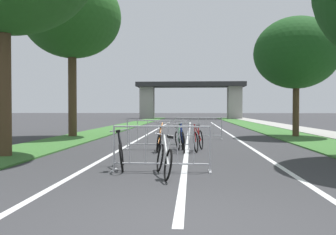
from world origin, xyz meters
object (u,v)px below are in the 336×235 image
bicycle_black_3 (121,153)px  bicycle_white_5 (164,159)px  tree_right_cypress_far (296,53)px  bicycle_red_0 (198,140)px  tree_left_pine_near (72,17)px  crowd_barrier_second (158,135)px  bicycle_green_2 (180,138)px  crowd_barrier_third (198,128)px  crowd_barrier_nearest (161,149)px  bicycle_blue_4 (182,140)px  bicycle_orange_1 (160,140)px

bicycle_black_3 → bicycle_white_5: 1.44m
tree_right_cypress_far → bicycle_red_0: (-5.16, -6.64, -3.95)m
tree_left_pine_near → crowd_barrier_second: 9.33m
tree_left_pine_near → bicycle_black_3: bearing=-65.3°
bicycle_green_2 → bicycle_white_5: bicycle_green_2 is taller
tree_left_pine_near → bicycle_green_2: size_ratio=4.96×
crowd_barrier_second → crowd_barrier_third: (1.53, 4.59, 0.00)m
crowd_barrier_nearest → bicycle_red_0: size_ratio=1.38×
bicycle_blue_4 → bicycle_white_5: 4.57m
bicycle_black_3 → bicycle_white_5: size_ratio=0.99×
crowd_barrier_second → bicycle_green_2: size_ratio=1.35×
bicycle_orange_1 → bicycle_white_5: bicycle_orange_1 is taller
bicycle_orange_1 → bicycle_red_0: bearing=3.5°
crowd_barrier_nearest → bicycle_blue_4: crowd_barrier_nearest is taller
bicycle_orange_1 → bicycle_white_5: (0.51, -4.66, 0.00)m
tree_left_pine_near → bicycle_red_0: bearing=-42.7°
crowd_barrier_nearest → bicycle_white_5: (0.10, -0.55, -0.16)m
bicycle_orange_1 → crowd_barrier_second: bearing=102.2°
bicycle_blue_4 → bicycle_orange_1: bearing=-11.6°
crowd_barrier_nearest → crowd_barrier_third: size_ratio=0.99×
tree_right_cypress_far → bicycle_green_2: 9.13m
crowd_barrier_third → bicycle_blue_4: 5.22m
crowd_barrier_nearest → bicycle_green_2: bearing=87.0°
bicycle_green_2 → bicycle_blue_4: bearing=-75.1°
bicycle_green_2 → bicycle_blue_4: bicycle_blue_4 is taller
bicycle_blue_4 → bicycle_red_0: bearing=-167.1°
tree_left_pine_near → crowd_barrier_second: bearing=-47.9°
crowd_barrier_second → bicycle_orange_1: size_ratio=1.43×
bicycle_white_5 → crowd_barrier_nearest: bearing=87.5°
crowd_barrier_second → bicycle_red_0: 1.49m
crowd_barrier_second → crowd_barrier_third: 4.84m
crowd_barrier_third → bicycle_green_2: size_ratio=1.36×
crowd_barrier_third → bicycle_blue_4: bearing=-97.1°
tree_left_pine_near → crowd_barrier_third: bearing=-7.9°
bicycle_red_0 → bicycle_orange_1: bearing=14.9°
tree_left_pine_near → bicycle_orange_1: tree_left_pine_near is taller
crowd_barrier_nearest → crowd_barrier_third: same height
bicycle_red_0 → bicycle_orange_1: (-1.33, -0.08, -0.02)m
bicycle_white_5 → crowd_barrier_second: bearing=83.7°
tree_left_pine_near → bicycle_red_0: (6.39, -5.90, -5.82)m
tree_right_cypress_far → bicycle_white_5: bearing=-117.7°
bicycle_black_3 → bicycle_blue_4: 3.90m
bicycle_green_2 → tree_right_cypress_far: bearing=53.8°
bicycle_green_2 → crowd_barrier_nearest: bearing=-84.3°
tree_right_cypress_far → bicycle_black_3: 13.24m
tree_right_cypress_far → bicycle_white_5: size_ratio=3.59×
tree_right_cypress_far → crowd_barrier_third: bearing=-162.0°
tree_left_pine_near → bicycle_blue_4: size_ratio=4.92×
bicycle_red_0 → bicycle_white_5: size_ratio=0.95×
crowd_barrier_nearest → bicycle_red_0: (0.92, 4.18, -0.14)m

